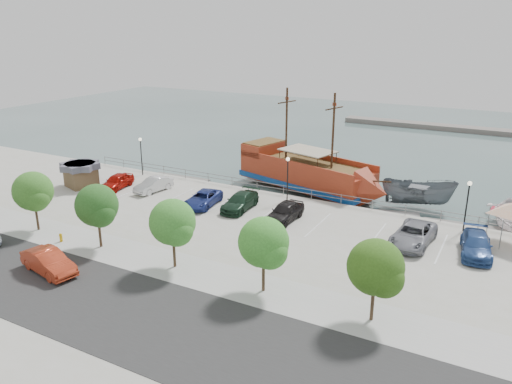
% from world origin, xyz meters
% --- Properties ---
extents(ground, '(160.00, 160.00, 0.00)m').
position_xyz_m(ground, '(0.00, 0.00, -1.00)').
color(ground, '#384C49').
extents(land_slab, '(100.00, 58.00, 1.20)m').
position_xyz_m(land_slab, '(0.00, -21.00, -0.60)').
color(land_slab, '#A09D8C').
rests_on(land_slab, ground).
extents(street, '(100.00, 8.00, 0.04)m').
position_xyz_m(street, '(0.00, -16.00, 0.01)').
color(street, '#292929').
rests_on(street, land_slab).
extents(sidewalk, '(100.00, 4.00, 0.05)m').
position_xyz_m(sidewalk, '(0.00, -10.00, 0.01)').
color(sidewalk, '#A5A5A5').
rests_on(sidewalk, land_slab).
extents(seawall_railing, '(50.00, 0.06, 1.00)m').
position_xyz_m(seawall_railing, '(0.00, 7.80, 0.53)').
color(seawall_railing, slate).
rests_on(seawall_railing, land_slab).
extents(far_shore, '(40.00, 3.00, 0.80)m').
position_xyz_m(far_shore, '(10.00, 55.00, -0.60)').
color(far_shore, '#6D625A').
rests_on(far_shore, ground).
extents(pirate_ship, '(18.22, 9.34, 11.28)m').
position_xyz_m(pirate_ship, '(0.41, 12.65, 0.89)').
color(pirate_ship, '#9F3119').
rests_on(pirate_ship, ground).
extents(patrol_boat, '(7.42, 3.92, 2.73)m').
position_xyz_m(patrol_boat, '(11.10, 12.88, 0.36)').
color(patrol_boat, slate).
rests_on(patrol_boat, ground).
extents(dock_west, '(7.11, 2.30, 0.40)m').
position_xyz_m(dock_west, '(-14.89, 9.20, -0.80)').
color(dock_west, slate).
rests_on(dock_west, ground).
extents(dock_mid, '(6.61, 3.45, 0.36)m').
position_xyz_m(dock_mid, '(8.86, 9.20, -0.82)').
color(dock_mid, gray).
rests_on(dock_mid, ground).
extents(dock_east, '(7.20, 2.76, 0.40)m').
position_xyz_m(dock_east, '(15.89, 9.20, -0.80)').
color(dock_east, slate).
rests_on(dock_east, ground).
extents(shed, '(3.87, 3.87, 2.52)m').
position_xyz_m(shed, '(-20.89, 0.27, 1.34)').
color(shed, brown).
rests_on(shed, land_slab).
extents(street_sedan, '(5.06, 2.60, 1.59)m').
position_xyz_m(street_sedan, '(-8.07, -14.73, 0.79)').
color(street_sedan, '#B2341A').
rests_on(street_sedan, street).
extents(fire_hydrant, '(0.25, 0.25, 0.73)m').
position_xyz_m(fire_hydrant, '(-11.43, -10.80, 0.40)').
color(fire_hydrant, '#D09B0A').
rests_on(fire_hydrant, sidewalk).
extents(lamp_post_left, '(0.36, 0.36, 4.28)m').
position_xyz_m(lamp_post_left, '(-18.00, 6.50, 2.94)').
color(lamp_post_left, black).
rests_on(lamp_post_left, land_slab).
extents(lamp_post_mid, '(0.36, 0.36, 4.28)m').
position_xyz_m(lamp_post_mid, '(0.00, 6.50, 2.94)').
color(lamp_post_mid, black).
rests_on(lamp_post_mid, land_slab).
extents(lamp_post_right, '(0.36, 0.36, 4.28)m').
position_xyz_m(lamp_post_right, '(16.00, 6.50, 2.94)').
color(lamp_post_right, black).
rests_on(lamp_post_right, land_slab).
extents(tree_b, '(3.30, 3.20, 5.00)m').
position_xyz_m(tree_b, '(-14.85, -10.07, 3.30)').
color(tree_b, '#473321').
rests_on(tree_b, sidewalk).
extents(tree_c, '(3.30, 3.20, 5.00)m').
position_xyz_m(tree_c, '(-7.85, -10.07, 3.30)').
color(tree_c, '#473321').
rests_on(tree_c, sidewalk).
extents(tree_d, '(3.30, 3.20, 5.00)m').
position_xyz_m(tree_d, '(-0.85, -10.07, 3.30)').
color(tree_d, '#473321').
rests_on(tree_d, sidewalk).
extents(tree_e, '(3.30, 3.20, 5.00)m').
position_xyz_m(tree_e, '(6.15, -10.07, 3.30)').
color(tree_e, '#473321').
rests_on(tree_e, sidewalk).
extents(tree_f, '(3.30, 3.20, 5.00)m').
position_xyz_m(tree_f, '(13.15, -10.07, 3.30)').
color(tree_f, '#473321').
rests_on(tree_f, sidewalk).
extents(parked_car_a, '(2.39, 4.62, 1.50)m').
position_xyz_m(parked_car_a, '(-17.09, 1.47, 0.75)').
color(parked_car_a, '#A00C04').
rests_on(parked_car_a, land_slab).
extents(parked_car_b, '(2.12, 4.49, 1.42)m').
position_xyz_m(parked_car_b, '(-13.09, 2.47, 0.71)').
color(parked_car_b, silver).
rests_on(parked_car_b, land_slab).
extents(parked_car_c, '(2.95, 5.20, 1.37)m').
position_xyz_m(parked_car_c, '(-6.28, 1.32, 0.68)').
color(parked_car_c, navy).
rests_on(parked_car_c, land_slab).
extents(parked_car_d, '(2.33, 5.17, 1.47)m').
position_xyz_m(parked_car_d, '(-2.76, 2.17, 0.74)').
color(parked_car_d, '#173120').
rests_on(parked_car_d, land_slab).
extents(parked_car_e, '(2.09, 4.85, 1.63)m').
position_xyz_m(parked_car_e, '(2.05, 1.61, 0.81)').
color(parked_car_e, black).
rests_on(parked_car_e, land_slab).
extents(parked_car_g, '(3.03, 5.89, 1.59)m').
position_xyz_m(parked_car_g, '(12.86, 1.82, 0.79)').
color(parked_car_g, gray).
rests_on(parked_car_g, land_slab).
extents(parked_car_h, '(2.85, 5.45, 1.51)m').
position_xyz_m(parked_car_h, '(17.33, 2.20, 0.75)').
color(parked_car_h, navy).
rests_on(parked_car_h, land_slab).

